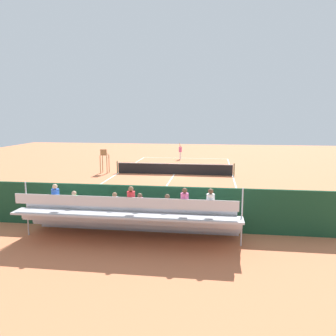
{
  "coord_description": "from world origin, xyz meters",
  "views": [
    {
      "loc": [
        -3.34,
        28.32,
        5.16
      ],
      "look_at": [
        0.0,
        4.0,
        1.2
      ],
      "focal_mm": 35.64,
      "sensor_mm": 36.0,
      "label": 1
    }
  ],
  "objects_px": {
    "bleacher_stand": "(132,217)",
    "umpire_chair": "(104,158)",
    "tennis_player": "(180,151)",
    "tennis_ball_near": "(176,162)",
    "equipment_bag": "(159,221)",
    "tennis_racket": "(174,159)",
    "courtside_bench": "(195,214)",
    "tennis_net": "(174,169)"
  },
  "relations": [
    {
      "from": "bleacher_stand",
      "to": "umpire_chair",
      "type": "distance_m",
      "value": 16.42
    },
    {
      "from": "tennis_player",
      "to": "tennis_ball_near",
      "type": "distance_m",
      "value": 2.56
    },
    {
      "from": "umpire_chair",
      "to": "tennis_player",
      "type": "bearing_deg",
      "value": -119.5
    },
    {
      "from": "bleacher_stand",
      "to": "equipment_bag",
      "type": "relative_size",
      "value": 10.07
    },
    {
      "from": "tennis_racket",
      "to": "courtside_bench",
      "type": "bearing_deg",
      "value": 99.16
    },
    {
      "from": "courtside_bench",
      "to": "tennis_racket",
      "type": "relative_size",
      "value": 3.19
    },
    {
      "from": "umpire_chair",
      "to": "bleacher_stand",
      "type": "bearing_deg",
      "value": 112.36
    },
    {
      "from": "equipment_bag",
      "to": "bleacher_stand",
      "type": "bearing_deg",
      "value": 67.3
    },
    {
      "from": "tennis_racket",
      "to": "tennis_player",
      "type": "bearing_deg",
      "value": 166.47
    },
    {
      "from": "courtside_bench",
      "to": "tennis_player",
      "type": "height_order",
      "value": "tennis_player"
    },
    {
      "from": "tennis_net",
      "to": "tennis_player",
      "type": "relative_size",
      "value": 5.35
    },
    {
      "from": "tennis_ball_near",
      "to": "courtside_bench",
      "type": "bearing_deg",
      "value": 98.89
    },
    {
      "from": "bleacher_stand",
      "to": "umpire_chair",
      "type": "xyz_separation_m",
      "value": [
        6.25,
        -15.18,
        0.33
      ]
    },
    {
      "from": "tennis_ball_near",
      "to": "equipment_bag",
      "type": "bearing_deg",
      "value": 94.36
    },
    {
      "from": "equipment_bag",
      "to": "tennis_ball_near",
      "type": "height_order",
      "value": "equipment_bag"
    },
    {
      "from": "umpire_chair",
      "to": "tennis_player",
      "type": "relative_size",
      "value": 1.11
    },
    {
      "from": "tennis_player",
      "to": "tennis_racket",
      "type": "relative_size",
      "value": 3.41
    },
    {
      "from": "tennis_net",
      "to": "courtside_bench",
      "type": "relative_size",
      "value": 5.72
    },
    {
      "from": "equipment_bag",
      "to": "tennis_racket",
      "type": "relative_size",
      "value": 1.59
    },
    {
      "from": "equipment_bag",
      "to": "tennis_ball_near",
      "type": "xyz_separation_m",
      "value": [
        1.6,
        -20.96,
        -0.15
      ]
    },
    {
      "from": "tennis_racket",
      "to": "umpire_chair",
      "type": "bearing_deg",
      "value": 64.26
    },
    {
      "from": "bleacher_stand",
      "to": "tennis_ball_near",
      "type": "bearing_deg",
      "value": -88.09
    },
    {
      "from": "umpire_chair",
      "to": "tennis_racket",
      "type": "xyz_separation_m",
      "value": [
        -4.97,
        -10.31,
        -1.3
      ]
    },
    {
      "from": "bleacher_stand",
      "to": "courtside_bench",
      "type": "xyz_separation_m",
      "value": [
        -2.49,
        -2.12,
        -0.43
      ]
    },
    {
      "from": "tennis_net",
      "to": "tennis_racket",
      "type": "distance_m",
      "value": 10.19
    },
    {
      "from": "equipment_bag",
      "to": "tennis_player",
      "type": "distance_m",
      "value": 23.37
    },
    {
      "from": "bleacher_stand",
      "to": "equipment_bag",
      "type": "height_order",
      "value": "bleacher_stand"
    },
    {
      "from": "tennis_ball_near",
      "to": "bleacher_stand",
      "type": "bearing_deg",
      "value": 91.91
    },
    {
      "from": "tennis_net",
      "to": "tennis_ball_near",
      "type": "height_order",
      "value": "tennis_net"
    },
    {
      "from": "tennis_racket",
      "to": "tennis_ball_near",
      "type": "bearing_deg",
      "value": 101.32
    },
    {
      "from": "courtside_bench",
      "to": "bleacher_stand",
      "type": "bearing_deg",
      "value": 40.4
    },
    {
      "from": "tennis_ball_near",
      "to": "umpire_chair",
      "type": "bearing_deg",
      "value": 54.82
    },
    {
      "from": "tennis_net",
      "to": "tennis_ball_near",
      "type": "bearing_deg",
      "value": -84.56
    },
    {
      "from": "tennis_net",
      "to": "tennis_racket",
      "type": "height_order",
      "value": "tennis_net"
    },
    {
      "from": "bleacher_stand",
      "to": "courtside_bench",
      "type": "distance_m",
      "value": 3.3
    },
    {
      "from": "tennis_ball_near",
      "to": "tennis_player",
      "type": "bearing_deg",
      "value": -96.05
    },
    {
      "from": "tennis_net",
      "to": "equipment_bag",
      "type": "height_order",
      "value": "tennis_net"
    },
    {
      "from": "umpire_chair",
      "to": "equipment_bag",
      "type": "relative_size",
      "value": 2.38
    },
    {
      "from": "courtside_bench",
      "to": "tennis_player",
      "type": "bearing_deg",
      "value": -82.61
    },
    {
      "from": "bleacher_stand",
      "to": "umpire_chair",
      "type": "relative_size",
      "value": 4.23
    },
    {
      "from": "equipment_bag",
      "to": "tennis_racket",
      "type": "bearing_deg",
      "value": -84.88
    },
    {
      "from": "umpire_chair",
      "to": "tennis_ball_near",
      "type": "distance_m",
      "value": 9.6
    }
  ]
}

